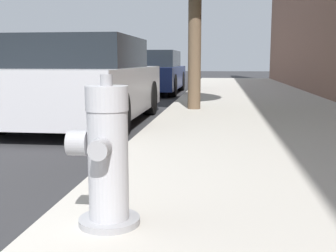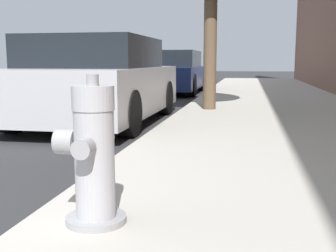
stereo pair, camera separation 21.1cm
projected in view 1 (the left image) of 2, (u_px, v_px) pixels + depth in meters
name	position (u px, v px, depth m)	size (l,w,h in m)	color
fire_hydrant	(107.00, 158.00, 2.18)	(0.37, 0.38, 0.79)	#97979C
parked_car_near	(84.00, 82.00, 6.60)	(1.88, 3.86, 1.35)	#B7B7BC
parked_car_mid	(151.00, 73.00, 12.89)	(1.81, 4.02, 1.29)	navy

